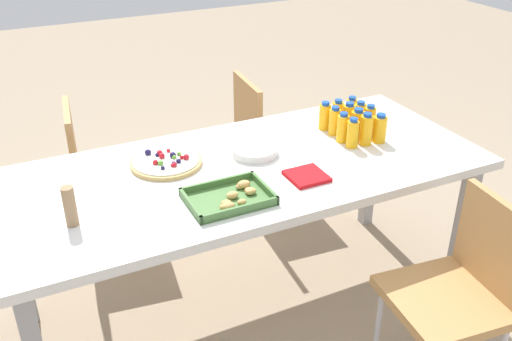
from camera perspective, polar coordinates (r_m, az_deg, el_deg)
ground_plane at (r=2.82m, az=-0.92°, el=-13.27°), size 12.00×12.00×0.00m
party_table at (r=2.42m, az=-1.05°, el=-0.96°), size 2.04×0.87×0.76m
chair_near_left at (r=3.30m, az=1.06°, el=3.76°), size 0.43×0.43×0.83m
chair_far_left at (r=2.28m, az=19.88°, el=-10.72°), size 0.44×0.44×0.83m
chair_near_right at (r=3.05m, az=-15.33°, el=0.47°), size 0.45×0.45×0.83m
juice_bottle_0 at (r=2.81m, az=9.48°, el=5.91°), size 0.05×0.05×0.13m
juice_bottle_1 at (r=2.77m, az=8.14°, el=5.64°), size 0.05×0.05×0.13m
juice_bottle_2 at (r=2.72m, az=6.88°, el=5.39°), size 0.06×0.06×0.14m
juice_bottle_3 at (r=2.74m, az=10.32°, el=5.34°), size 0.06×0.06×0.14m
juice_bottle_4 at (r=2.71m, az=9.23°, el=5.18°), size 0.06×0.06×0.15m
juice_bottle_5 at (r=2.67m, az=7.84°, el=4.87°), size 0.05×0.05×0.14m
juice_bottle_6 at (r=2.69m, az=11.25°, el=4.90°), size 0.05×0.05×0.15m
juice_bottle_7 at (r=2.65m, az=10.09°, el=4.55°), size 0.06×0.06×0.14m
juice_bottle_8 at (r=2.61m, az=8.65°, el=4.21°), size 0.05×0.05×0.14m
juice_bottle_9 at (r=2.63m, az=12.24°, el=4.10°), size 0.06×0.06×0.13m
juice_bottle_10 at (r=2.59m, az=10.93°, el=4.02°), size 0.06×0.06×0.15m
juice_bottle_11 at (r=2.56m, az=9.61°, el=3.66°), size 0.05×0.05×0.14m
fruit_pizza at (r=2.42m, az=-8.94°, el=0.87°), size 0.30×0.30×0.05m
snack_tray at (r=2.14m, az=-2.53°, el=-2.69°), size 0.31×0.23×0.04m
plate_stack at (r=2.47m, az=-0.15°, el=1.98°), size 0.20×0.20×0.03m
napkin_stack at (r=2.30m, az=5.07°, el=-0.56°), size 0.15×0.15×0.02m
cardboard_tube at (r=2.07m, az=-18.07°, el=-3.42°), size 0.04×0.04×0.15m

